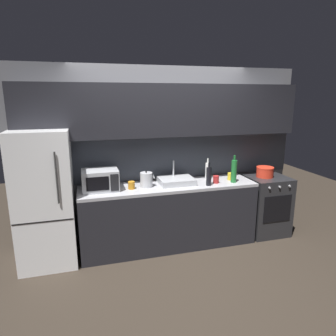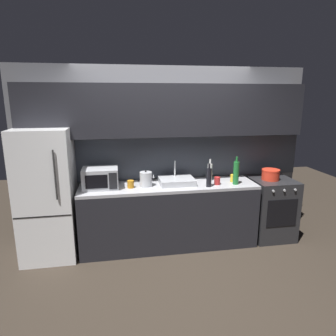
# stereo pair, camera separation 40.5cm
# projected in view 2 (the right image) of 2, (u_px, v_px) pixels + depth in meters

# --- Properties ---
(ground_plane) EXTENTS (10.00, 10.00, 0.00)m
(ground_plane) POSITION_uv_depth(u_px,v_px,m) (183.00, 281.00, 3.46)
(ground_plane) COLOR #2D261E
(back_wall) EXTENTS (4.17, 0.44, 2.50)m
(back_wall) POSITION_uv_depth(u_px,v_px,m) (165.00, 135.00, 4.25)
(back_wall) COLOR slate
(back_wall) RESTS_ON ground
(counter_run) EXTENTS (2.43, 0.60, 0.90)m
(counter_run) POSITION_uv_depth(u_px,v_px,m) (169.00, 215.00, 4.22)
(counter_run) COLOR black
(counter_run) RESTS_ON ground
(refrigerator) EXTENTS (0.68, 0.69, 1.71)m
(refrigerator) POSITION_uv_depth(u_px,v_px,m) (47.00, 194.00, 3.85)
(refrigerator) COLOR white
(refrigerator) RESTS_ON ground
(oven_range) EXTENTS (0.60, 0.62, 0.90)m
(oven_range) POSITION_uv_depth(u_px,v_px,m) (271.00, 208.00, 4.48)
(oven_range) COLOR #232326
(oven_range) RESTS_ON ground
(microwave) EXTENTS (0.46, 0.35, 0.27)m
(microwave) POSITION_uv_depth(u_px,v_px,m) (100.00, 178.00, 3.94)
(microwave) COLOR #A8AAAF
(microwave) RESTS_ON counter_run
(sink_basin) EXTENTS (0.48, 0.38, 0.30)m
(sink_basin) POSITION_uv_depth(u_px,v_px,m) (177.00, 181.00, 4.15)
(sink_basin) COLOR #ADAFB5
(sink_basin) RESTS_ON counter_run
(kettle) EXTENTS (0.20, 0.17, 0.22)m
(kettle) POSITION_uv_depth(u_px,v_px,m) (146.00, 179.00, 4.03)
(kettle) COLOR #B7BABF
(kettle) RESTS_ON counter_run
(wine_bottle_green) EXTENTS (0.08, 0.08, 0.39)m
(wine_bottle_green) POSITION_uv_depth(u_px,v_px,m) (236.00, 173.00, 4.11)
(wine_bottle_green) COLOR #1E6B2D
(wine_bottle_green) RESTS_ON counter_run
(wine_bottle_dark) EXTENTS (0.07, 0.07, 0.32)m
(wine_bottle_dark) POSITION_uv_depth(u_px,v_px,m) (209.00, 177.00, 4.00)
(wine_bottle_dark) COLOR black
(wine_bottle_dark) RESTS_ON counter_run
(wine_bottle_white) EXTENTS (0.07, 0.07, 0.31)m
(wine_bottle_white) POSITION_uv_depth(u_px,v_px,m) (210.00, 172.00, 4.30)
(wine_bottle_white) COLOR silver
(wine_bottle_white) RESTS_ON counter_run
(mug_red) EXTENTS (0.08, 0.08, 0.10)m
(mug_red) POSITION_uv_depth(u_px,v_px,m) (217.00, 181.00, 4.12)
(mug_red) COLOR #A82323
(mug_red) RESTS_ON counter_run
(mug_amber) EXTENTS (0.09, 0.09, 0.10)m
(mug_amber) POSITION_uv_depth(u_px,v_px,m) (131.00, 184.00, 3.97)
(mug_amber) COLOR #B27019
(mug_amber) RESTS_ON counter_run
(mug_yellow) EXTENTS (0.08, 0.08, 0.10)m
(mug_yellow) POSITION_uv_depth(u_px,v_px,m) (233.00, 178.00, 4.26)
(mug_yellow) COLOR gold
(mug_yellow) RESTS_ON counter_run
(cooking_pot) EXTENTS (0.26, 0.26, 0.15)m
(cooking_pot) POSITION_uv_depth(u_px,v_px,m) (271.00, 175.00, 4.35)
(cooking_pot) COLOR red
(cooking_pot) RESTS_ON oven_range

